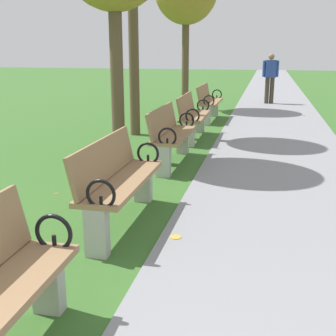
% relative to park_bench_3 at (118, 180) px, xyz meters
% --- Properties ---
extents(paved_walkway, '(2.40, 44.00, 0.02)m').
position_rel_park_bench_3_xyz_m(paved_walkway, '(1.70, 13.49, -0.48)').
color(paved_walkway, gray).
rests_on(paved_walkway, ground).
extents(park_bench_3, '(0.47, 1.60, 0.90)m').
position_rel_park_bench_3_xyz_m(park_bench_3, '(0.00, 0.00, 0.00)').
color(park_bench_3, '#93704C').
rests_on(park_bench_3, ground).
extents(park_bench_4, '(0.47, 1.60, 0.90)m').
position_rel_park_bench_3_xyz_m(park_bench_4, '(0.00, 2.53, 0.00)').
color(park_bench_4, '#93704C').
rests_on(park_bench_4, ground).
extents(park_bench_5, '(0.50, 1.61, 0.90)m').
position_rel_park_bench_3_xyz_m(park_bench_5, '(0.00, 4.56, 0.00)').
color(park_bench_5, '#93704C').
rests_on(park_bench_5, ground).
extents(park_bench_6, '(0.49, 1.61, 0.90)m').
position_rel_park_bench_3_xyz_m(park_bench_6, '(0.00, 7.02, 0.00)').
color(park_bench_6, '#93704C').
rests_on(park_bench_6, ground).
extents(pedestrian_walking, '(0.52, 0.28, 1.62)m').
position_rel_park_bench_3_xyz_m(pedestrian_walking, '(1.51, 10.88, 0.44)').
color(pedestrian_walking, '#3D3328').
rests_on(pedestrian_walking, paved_walkway).
extents(scattered_leaves, '(4.43, 15.98, 0.02)m').
position_rel_park_bench_3_xyz_m(scattered_leaves, '(0.16, 0.54, -0.47)').
color(scattered_leaves, brown).
rests_on(scattered_leaves, ground).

